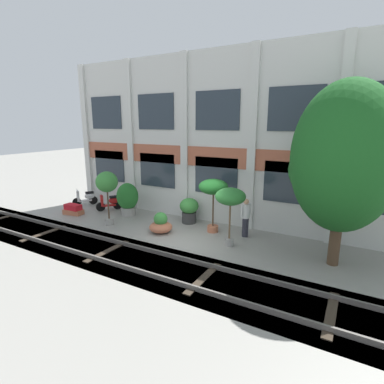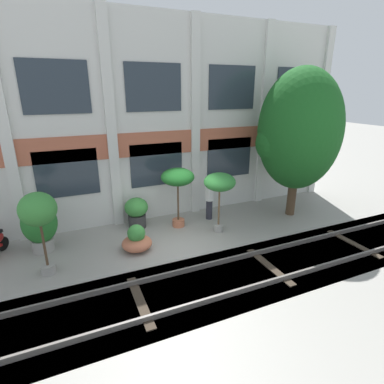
% 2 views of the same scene
% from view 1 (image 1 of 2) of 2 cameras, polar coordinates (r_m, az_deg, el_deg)
% --- Properties ---
extents(ground_plane, '(80.00, 80.00, 0.00)m').
position_cam_1_polar(ground_plane, '(12.29, -0.60, -9.07)').
color(ground_plane, gray).
extents(apartment_facade, '(16.92, 0.64, 7.74)m').
position_cam_1_polar(apartment_facade, '(13.84, 5.13, 9.81)').
color(apartment_facade, silver).
rests_on(apartment_facade, ground).
extents(rail_tracks, '(24.56, 2.80, 0.43)m').
position_cam_1_polar(rail_tracks, '(10.48, -7.57, -14.09)').
color(rail_tracks, '#4C473F').
rests_on(rail_tracks, ground).
extents(broadleaf_tree, '(3.39, 3.23, 5.94)m').
position_cam_1_polar(broadleaf_tree, '(10.44, 26.98, 5.29)').
color(broadleaf_tree, '#4C3826').
rests_on(broadleaf_tree, ground).
extents(potted_plant_glazed_jar, '(1.09, 1.09, 1.68)m').
position_cam_1_polar(potted_plant_glazed_jar, '(15.49, -12.17, -1.12)').
color(potted_plant_glazed_jar, gray).
rests_on(potted_plant_glazed_jar, ground).
extents(potted_plant_low_pan, '(1.15, 1.15, 2.28)m').
position_cam_1_polar(potted_plant_low_pan, '(11.24, 7.32, -1.22)').
color(potted_plant_low_pan, gray).
rests_on(potted_plant_low_pan, ground).
extents(potted_plant_ribbed_drum, '(0.89, 0.89, 1.19)m').
position_cam_1_polar(potted_plant_ribbed_drum, '(14.10, -0.55, -3.29)').
color(potted_plant_ribbed_drum, '#333333').
rests_on(potted_plant_ribbed_drum, ground).
extents(potted_plant_tall_urn, '(0.99, 0.99, 2.49)m').
position_cam_1_polar(potted_plant_tall_urn, '(14.09, -15.90, 1.48)').
color(potted_plant_tall_urn, gray).
rests_on(potted_plant_tall_urn, ground).
extents(potted_plant_terracotta_small, '(1.25, 1.25, 2.32)m').
position_cam_1_polar(potted_plant_terracotta_small, '(12.64, 4.09, 0.50)').
color(potted_plant_terracotta_small, '#B76647').
rests_on(potted_plant_terracotta_small, ground).
extents(potted_plant_square_trough, '(1.07, 0.63, 0.53)m').
position_cam_1_polar(potted_plant_square_trough, '(16.64, -21.69, -3.13)').
color(potted_plant_square_trough, '#B76647').
rests_on(potted_plant_square_trough, ground).
extents(potted_plant_wide_bowl, '(1.00, 1.00, 0.89)m').
position_cam_1_polar(potted_plant_wide_bowl, '(13.04, -5.97, -6.19)').
color(potted_plant_wide_bowl, '#B76647').
rests_on(potted_plant_wide_bowl, ground).
extents(scooter_near_curb, '(0.82, 1.23, 0.98)m').
position_cam_1_polar(scooter_near_curb, '(18.18, -19.51, -1.03)').
color(scooter_near_curb, black).
rests_on(scooter_near_curb, ground).
extents(scooter_second_parked, '(0.86, 1.19, 0.98)m').
position_cam_1_polar(scooter_second_parked, '(16.76, -15.31, -1.90)').
color(scooter_second_parked, black).
rests_on(scooter_second_parked, ground).
extents(resident_by_doorway, '(0.34, 0.47, 1.62)m').
position_cam_1_polar(resident_by_doorway, '(12.53, 10.18, -4.63)').
color(resident_by_doorway, '#282833').
rests_on(resident_by_doorway, ground).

